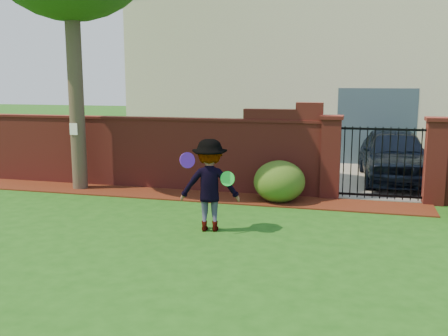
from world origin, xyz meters
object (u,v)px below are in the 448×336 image
(man, at_px, (209,186))
(frisbee_purple, at_px, (187,160))
(car, at_px, (395,156))
(frisbee_green, at_px, (228,179))

(man, height_order, frisbee_purple, man)
(car, xyz_separation_m, frisbee_purple, (-3.73, -5.75, 0.62))
(car, bearing_deg, man, -126.04)
(frisbee_purple, bearing_deg, car, 56.99)
(car, bearing_deg, frisbee_green, -122.89)
(car, xyz_separation_m, man, (-3.45, -5.38, 0.12))
(man, xyz_separation_m, frisbee_purple, (-0.28, -0.37, 0.50))
(frisbee_green, bearing_deg, car, 60.46)
(frisbee_purple, bearing_deg, man, 52.69)
(frisbee_purple, bearing_deg, frisbee_green, 23.75)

